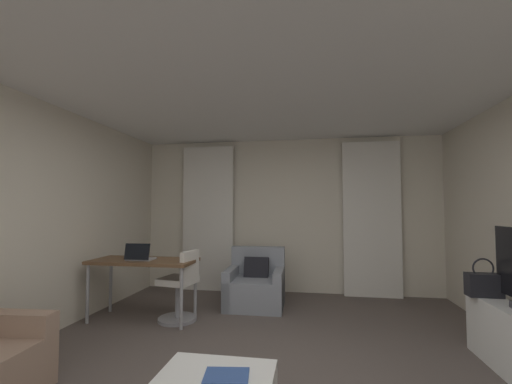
{
  "coord_description": "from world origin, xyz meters",
  "views": [
    {
      "loc": [
        0.39,
        -2.6,
        1.42
      ],
      "look_at": [
        -0.26,
        1.34,
        1.62
      ],
      "focal_mm": 22.82,
      "sensor_mm": 36.0,
      "label": 1
    }
  ],
  "objects_px": {
    "desk_chair": "(180,289)",
    "laptop": "(140,257)",
    "armchair": "(256,287)",
    "magazine_open": "(227,375)",
    "desk": "(144,265)",
    "handbag_primary": "(484,284)"
  },
  "relations": [
    {
      "from": "magazine_open",
      "to": "handbag_primary",
      "type": "height_order",
      "value": "handbag_primary"
    },
    {
      "from": "desk",
      "to": "handbag_primary",
      "type": "height_order",
      "value": "handbag_primary"
    },
    {
      "from": "magazine_open",
      "to": "laptop",
      "type": "bearing_deg",
      "value": 131.56
    },
    {
      "from": "desk",
      "to": "handbag_primary",
      "type": "bearing_deg",
      "value": -6.3
    },
    {
      "from": "laptop",
      "to": "handbag_primary",
      "type": "distance_m",
      "value": 3.8
    },
    {
      "from": "armchair",
      "to": "desk",
      "type": "xyz_separation_m",
      "value": [
        -1.32,
        -0.8,
        0.41
      ]
    },
    {
      "from": "armchair",
      "to": "desk",
      "type": "relative_size",
      "value": 0.63
    },
    {
      "from": "desk",
      "to": "laptop",
      "type": "relative_size",
      "value": 4.01
    },
    {
      "from": "armchair",
      "to": "magazine_open",
      "type": "height_order",
      "value": "armchair"
    },
    {
      "from": "desk",
      "to": "handbag_primary",
      "type": "distance_m",
      "value": 3.78
    },
    {
      "from": "armchair",
      "to": "magazine_open",
      "type": "relative_size",
      "value": 2.72
    },
    {
      "from": "desk_chair",
      "to": "laptop",
      "type": "bearing_deg",
      "value": -168.13
    },
    {
      "from": "armchair",
      "to": "magazine_open",
      "type": "distance_m",
      "value": 2.69
    },
    {
      "from": "laptop",
      "to": "handbag_primary",
      "type": "bearing_deg",
      "value": -5.3
    },
    {
      "from": "desk",
      "to": "desk_chair",
      "type": "xyz_separation_m",
      "value": [
        0.48,
        0.04,
        -0.3
      ]
    },
    {
      "from": "desk",
      "to": "handbag_primary",
      "type": "xyz_separation_m",
      "value": [
        3.76,
        -0.41,
        -0.0
      ]
    },
    {
      "from": "desk_chair",
      "to": "laptop",
      "type": "height_order",
      "value": "laptop"
    },
    {
      "from": "desk_chair",
      "to": "handbag_primary",
      "type": "height_order",
      "value": "handbag_primary"
    },
    {
      "from": "laptop",
      "to": "handbag_primary",
      "type": "relative_size",
      "value": 0.9
    },
    {
      "from": "desk_chair",
      "to": "laptop",
      "type": "distance_m",
      "value": 0.66
    },
    {
      "from": "desk",
      "to": "magazine_open",
      "type": "xyz_separation_m",
      "value": [
        1.58,
        -1.87,
        -0.32
      ]
    },
    {
      "from": "desk_chair",
      "to": "laptop",
      "type": "relative_size",
      "value": 2.67
    }
  ]
}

